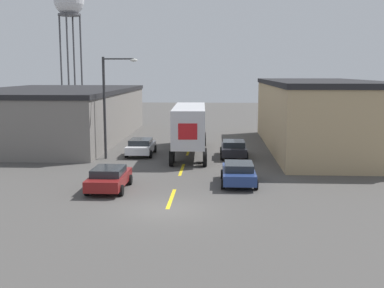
{
  "coord_description": "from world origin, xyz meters",
  "views": [
    {
      "loc": [
        2.39,
        -22.48,
        6.64
      ],
      "look_at": [
        0.8,
        7.64,
        2.07
      ],
      "focal_mm": 45.0,
      "sensor_mm": 36.0,
      "label": 1
    }
  ],
  "objects_px": {
    "parked_car_left_far": "(141,146)",
    "street_lamp": "(109,100)",
    "parked_car_left_near": "(109,178)",
    "water_tower": "(69,4)",
    "parked_car_right_mid": "(234,148)",
    "parked_car_right_near": "(239,173)",
    "semi_truck": "(190,124)"
  },
  "relations": [
    {
      "from": "parked_car_left_far",
      "to": "parked_car_left_near",
      "type": "distance_m",
      "value": 11.42
    },
    {
      "from": "parked_car_left_far",
      "to": "parked_car_left_near",
      "type": "bearing_deg",
      "value": -90.0
    },
    {
      "from": "semi_truck",
      "to": "parked_car_right_mid",
      "type": "height_order",
      "value": "semi_truck"
    },
    {
      "from": "street_lamp",
      "to": "parked_car_left_far",
      "type": "bearing_deg",
      "value": 38.51
    },
    {
      "from": "parked_car_left_far",
      "to": "water_tower",
      "type": "xyz_separation_m",
      "value": [
        -17.85,
        40.75,
        16.67
      ]
    },
    {
      "from": "parked_car_left_near",
      "to": "parked_car_right_mid",
      "type": "bearing_deg",
      "value": 55.81
    },
    {
      "from": "parked_car_right_mid",
      "to": "street_lamp",
      "type": "distance_m",
      "value": 10.29
    },
    {
      "from": "parked_car_right_mid",
      "to": "street_lamp",
      "type": "relative_size",
      "value": 0.54
    },
    {
      "from": "water_tower",
      "to": "street_lamp",
      "type": "distance_m",
      "value": 47.06
    },
    {
      "from": "parked_car_left_near",
      "to": "water_tower",
      "type": "height_order",
      "value": "water_tower"
    },
    {
      "from": "parked_car_left_near",
      "to": "water_tower",
      "type": "relative_size",
      "value": 0.21
    },
    {
      "from": "semi_truck",
      "to": "parked_car_right_near",
      "type": "distance_m",
      "value": 11.26
    },
    {
      "from": "parked_car_left_far",
      "to": "street_lamp",
      "type": "distance_m",
      "value": 4.68
    },
    {
      "from": "parked_car_right_near",
      "to": "semi_truck",
      "type": "bearing_deg",
      "value": 108.3
    },
    {
      "from": "street_lamp",
      "to": "water_tower",
      "type": "bearing_deg",
      "value": 110.31
    },
    {
      "from": "parked_car_left_far",
      "to": "semi_truck",
      "type": "bearing_deg",
      "value": 13.42
    },
    {
      "from": "semi_truck",
      "to": "parked_car_right_mid",
      "type": "relative_size",
      "value": 2.95
    },
    {
      "from": "parked_car_right_near",
      "to": "water_tower",
      "type": "bearing_deg",
      "value": 116.57
    },
    {
      "from": "parked_car_left_far",
      "to": "street_lamp",
      "type": "relative_size",
      "value": 0.54
    },
    {
      "from": "water_tower",
      "to": "street_lamp",
      "type": "relative_size",
      "value": 2.63
    },
    {
      "from": "semi_truck",
      "to": "parked_car_right_near",
      "type": "bearing_deg",
      "value": -73.54
    },
    {
      "from": "semi_truck",
      "to": "water_tower",
      "type": "distance_m",
      "value": 47.77
    },
    {
      "from": "parked_car_left_far",
      "to": "parked_car_right_near",
      "type": "bearing_deg",
      "value": -52.66
    },
    {
      "from": "parked_car_right_mid",
      "to": "parked_car_left_far",
      "type": "xyz_separation_m",
      "value": [
        -7.36,
        0.58,
        0.0
      ]
    },
    {
      "from": "parked_car_right_mid",
      "to": "water_tower",
      "type": "height_order",
      "value": "water_tower"
    },
    {
      "from": "street_lamp",
      "to": "semi_truck",
      "type": "bearing_deg",
      "value": 23.6
    },
    {
      "from": "parked_car_right_mid",
      "to": "parked_car_right_near",
      "type": "xyz_separation_m",
      "value": [
        0.0,
        -9.06,
        0.0
      ]
    },
    {
      "from": "parked_car_right_mid",
      "to": "parked_car_right_near",
      "type": "bearing_deg",
      "value": -90.0
    },
    {
      "from": "parked_car_right_near",
      "to": "water_tower",
      "type": "relative_size",
      "value": 0.21
    },
    {
      "from": "parked_car_right_mid",
      "to": "parked_car_left_near",
      "type": "xyz_separation_m",
      "value": [
        -7.36,
        -10.83,
        0.0
      ]
    },
    {
      "from": "parked_car_left_far",
      "to": "street_lamp",
      "type": "xyz_separation_m",
      "value": [
        -2.14,
        -1.7,
        3.8
      ]
    },
    {
      "from": "semi_truck",
      "to": "parked_car_right_mid",
      "type": "xyz_separation_m",
      "value": [
        3.49,
        -1.51,
        -1.69
      ]
    }
  ]
}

